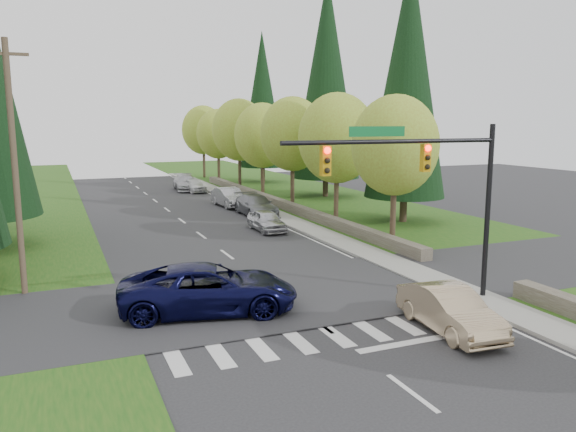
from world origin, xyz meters
TOP-DOWN VIEW (x-y plane):
  - ground at (0.00, 0.00)m, footprint 120.00×120.00m
  - grass_east at (13.00, 20.00)m, footprint 14.00×110.00m
  - cross_street at (0.00, 8.00)m, footprint 120.00×8.00m
  - sidewalk_east at (6.90, 22.00)m, footprint 1.80×80.00m
  - curb_east at (6.05, 22.00)m, footprint 0.20×80.00m
  - stone_wall_north at (8.60, 30.00)m, footprint 0.70×40.00m
  - traffic_signal at (4.37, 4.50)m, footprint 8.70×0.37m
  - utility_pole at (-9.50, 12.00)m, footprint 1.60×0.24m
  - decid_tree_0 at (9.20, 14.00)m, footprint 4.80×4.80m
  - decid_tree_1 at (9.30, 21.00)m, footprint 5.20×5.20m
  - decid_tree_2 at (9.10, 28.00)m, footprint 5.00×5.00m
  - decid_tree_3 at (9.20, 35.00)m, footprint 5.00×5.00m
  - decid_tree_4 at (9.30, 42.00)m, footprint 5.40×5.40m
  - decid_tree_5 at (9.10, 49.00)m, footprint 4.80×4.80m
  - decid_tree_6 at (9.20, 56.00)m, footprint 5.20×5.20m
  - conifer_e_a at (14.00, 20.00)m, footprint 5.44×5.44m
  - conifer_e_b at (15.00, 34.00)m, footprint 6.12×6.12m
  - conifer_e_c at (14.00, 48.00)m, footprint 5.10×5.10m
  - sedan_champagne at (3.67, 2.15)m, footprint 1.94×4.60m
  - suv_navy at (-3.19, 7.05)m, footprint 6.89×4.28m
  - parked_car_a at (4.20, 20.74)m, footprint 1.60×3.95m
  - parked_car_b at (5.60, 26.73)m, footprint 2.14×5.25m
  - parked_car_c at (5.05, 31.66)m, footprint 1.98×4.83m
  - parked_car_d at (4.60, 42.26)m, footprint 2.10×4.10m
  - parked_car_e at (4.20, 44.01)m, footprint 2.64×5.53m

SIDE VIEW (x-z plane):
  - ground at x=0.00m, z-range 0.00..0.00m
  - cross_street at x=0.00m, z-range -0.05..0.05m
  - grass_east at x=13.00m, z-range 0.00..0.06m
  - sidewalk_east at x=6.90m, z-range 0.00..0.13m
  - curb_east at x=6.05m, z-range 0.00..0.13m
  - stone_wall_north at x=8.60m, z-range 0.00..0.70m
  - parked_car_d at x=4.60m, z-range 0.00..1.34m
  - parked_car_a at x=4.20m, z-range 0.00..1.34m
  - sedan_champagne at x=3.67m, z-range 0.00..1.48m
  - parked_car_b at x=5.60m, z-range 0.00..1.52m
  - parked_car_e at x=4.20m, z-range 0.00..1.56m
  - parked_car_c at x=5.05m, z-range 0.00..1.56m
  - suv_navy at x=-3.19m, z-range 0.00..1.78m
  - traffic_signal at x=4.37m, z-range 1.58..8.38m
  - utility_pole at x=-9.50m, z-range 0.14..10.14m
  - decid_tree_5 at x=9.10m, z-range 1.38..9.68m
  - decid_tree_0 at x=9.20m, z-range 1.41..9.78m
  - decid_tree_3 at x=9.20m, z-range 1.39..9.94m
  - decid_tree_1 at x=9.30m, z-range 1.40..10.20m
  - decid_tree_6 at x=9.20m, z-range 1.43..10.30m
  - decid_tree_2 at x=9.10m, z-range 1.52..10.34m
  - decid_tree_4 at x=9.30m, z-range 1.47..10.65m
  - conifer_e_c at x=14.00m, z-range 0.89..17.69m
  - conifer_e_a at x=14.00m, z-range 0.89..18.69m
  - conifer_e_b at x=15.00m, z-range 0.89..20.69m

